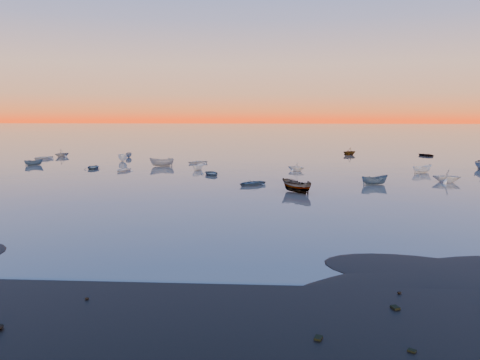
# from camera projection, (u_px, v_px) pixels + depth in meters

# --- Properties ---
(ground) EXTENTS (600.00, 600.00, 0.00)m
(ground) POSITION_uv_depth(u_px,v_px,m) (269.00, 149.00, 128.28)
(ground) COLOR #625B52
(ground) RESTS_ON ground
(mud_lobes) EXTENTS (140.00, 6.00, 0.07)m
(mud_lobes) POSITION_uv_depth(u_px,v_px,m) (273.00, 274.00, 28.49)
(mud_lobes) COLOR black
(mud_lobes) RESTS_ON ground
(moored_fleet) EXTENTS (124.00, 58.00, 1.20)m
(moored_fleet) POSITION_uv_depth(u_px,v_px,m) (270.00, 169.00, 81.84)
(moored_fleet) COLOR white
(moored_fleet) RESTS_ON ground
(boat_near_left) EXTENTS (4.32, 2.91, 1.00)m
(boat_near_left) POSITION_uv_depth(u_px,v_px,m) (211.00, 175.00, 73.56)
(boat_near_left) COLOR #39536D
(boat_near_left) RESTS_ON ground
(boat_near_center) EXTENTS (2.39, 4.04, 1.31)m
(boat_near_center) POSITION_uv_depth(u_px,v_px,m) (374.00, 185.00, 63.89)
(boat_near_center) COLOR #39536D
(boat_near_center) RESTS_ON ground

